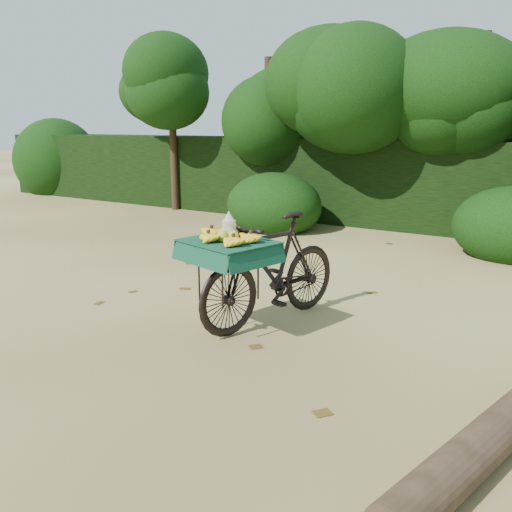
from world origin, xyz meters
The scene contains 6 objects.
ground centered at (0.00, 0.00, 0.00)m, with size 80.00×80.00×0.00m, color tan.
vendor_bicycle centered at (-0.32, -0.33, 0.61)m, with size 1.17×2.05×1.19m.
hedge_backdrop centered at (0.00, 6.30, 0.90)m, with size 26.00×1.80×1.80m, color black.
tree_row centered at (-0.65, 5.50, 2.00)m, with size 14.50×2.00×4.00m, color black, non-canonical shape.
bush_clumps centered at (0.50, 4.30, 0.45)m, with size 8.80×1.70×0.90m, color black, non-canonical shape.
leaf_litter centered at (0.00, 0.65, 0.01)m, with size 7.00×7.30×0.01m, color #523B16, non-canonical shape.
Camera 1 is at (2.54, -5.11, 2.10)m, focal length 38.00 mm.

